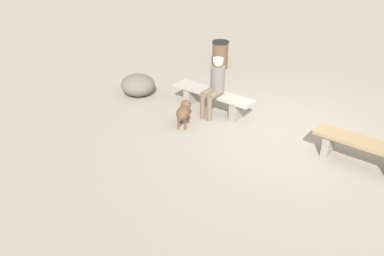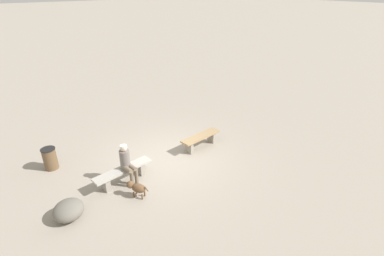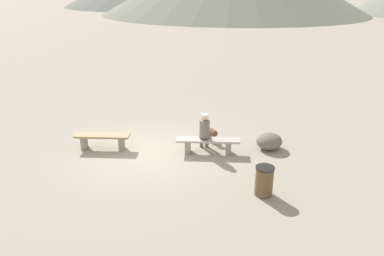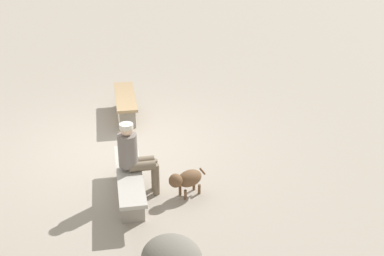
# 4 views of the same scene
# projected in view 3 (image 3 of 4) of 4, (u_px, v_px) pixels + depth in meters

# --- Properties ---
(ground) EXTENTS (210.00, 210.00, 0.06)m
(ground) POSITION_uv_depth(u_px,v_px,m) (149.00, 153.00, 11.03)
(ground) COLOR #9E9384
(bench_left) EXTENTS (1.67, 0.55, 0.48)m
(bench_left) POSITION_uv_depth(u_px,v_px,m) (102.00, 139.00, 11.12)
(bench_left) COLOR gray
(bench_left) RESTS_ON ground
(bench_right) EXTENTS (1.90, 0.54, 0.45)m
(bench_right) POSITION_uv_depth(u_px,v_px,m) (208.00, 143.00, 10.87)
(bench_right) COLOR gray
(bench_right) RESTS_ON ground
(seated_person) EXTENTS (0.36, 0.62, 1.23)m
(seated_person) POSITION_uv_depth(u_px,v_px,m) (204.00, 130.00, 10.82)
(seated_person) COLOR slate
(seated_person) RESTS_ON ground
(dog) EXTENTS (0.47, 0.61, 0.46)m
(dog) POSITION_uv_depth(u_px,v_px,m) (211.00, 133.00, 11.67)
(dog) COLOR brown
(dog) RESTS_ON ground
(trash_bin) EXTENTS (0.45, 0.45, 0.74)m
(trash_bin) POSITION_uv_depth(u_px,v_px,m) (264.00, 181.00, 8.70)
(trash_bin) COLOR brown
(trash_bin) RESTS_ON ground
(boulder) EXTENTS (1.07, 1.06, 0.50)m
(boulder) POSITION_uv_depth(u_px,v_px,m) (269.00, 141.00, 11.17)
(boulder) COLOR #6B665B
(boulder) RESTS_ON ground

